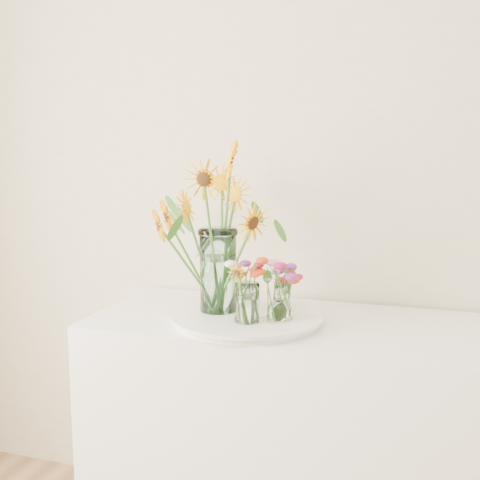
{
  "coord_description": "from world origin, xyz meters",
  "views": [
    {
      "loc": [
        0.2,
        -0.02,
        1.49
      ],
      "look_at": [
        -0.42,
        1.88,
        1.18
      ],
      "focal_mm": 45.0,
      "sensor_mm": 36.0,
      "label": 1
    }
  ],
  "objects_px": {
    "small_vase_a": "(247,303)",
    "small_vase_b": "(279,303)",
    "small_vase_c": "(282,296)",
    "tray": "(247,319)",
    "counter": "(293,444)",
    "mason_jar": "(218,270)"
  },
  "relations": [
    {
      "from": "small_vase_a",
      "to": "small_vase_b",
      "type": "xyz_separation_m",
      "value": [
        0.09,
        0.06,
        -0.01
      ]
    },
    {
      "from": "small_vase_c",
      "to": "tray",
      "type": "bearing_deg",
      "value": -136.47
    },
    {
      "from": "counter",
      "to": "small_vase_b",
      "type": "distance_m",
      "value": 0.54
    },
    {
      "from": "tray",
      "to": "small_vase_b",
      "type": "distance_m",
      "value": 0.14
    },
    {
      "from": "counter",
      "to": "small_vase_a",
      "type": "bearing_deg",
      "value": -127.1
    },
    {
      "from": "small_vase_a",
      "to": "small_vase_c",
      "type": "bearing_deg",
      "value": 69.08
    },
    {
      "from": "mason_jar",
      "to": "small_vase_b",
      "type": "height_order",
      "value": "mason_jar"
    },
    {
      "from": "counter",
      "to": "small_vase_a",
      "type": "height_order",
      "value": "small_vase_a"
    },
    {
      "from": "mason_jar",
      "to": "small_vase_c",
      "type": "bearing_deg",
      "value": 22.18
    },
    {
      "from": "small_vase_a",
      "to": "mason_jar",
      "type": "bearing_deg",
      "value": 143.76
    },
    {
      "from": "small_vase_c",
      "to": "small_vase_b",
      "type": "bearing_deg",
      "value": -80.39
    },
    {
      "from": "counter",
      "to": "small_vase_b",
      "type": "xyz_separation_m",
      "value": [
        -0.03,
        -0.1,
        0.53
      ]
    },
    {
      "from": "counter",
      "to": "small_vase_a",
      "type": "xyz_separation_m",
      "value": [
        -0.12,
        -0.16,
        0.54
      ]
    },
    {
      "from": "mason_jar",
      "to": "counter",
      "type": "bearing_deg",
      "value": 13.13
    },
    {
      "from": "tray",
      "to": "small_vase_a",
      "type": "distance_m",
      "value": 0.12
    },
    {
      "from": "tray",
      "to": "small_vase_b",
      "type": "bearing_deg",
      "value": -13.25
    },
    {
      "from": "tray",
      "to": "small_vase_a",
      "type": "bearing_deg",
      "value": -71.93
    },
    {
      "from": "tray",
      "to": "mason_jar",
      "type": "relative_size",
      "value": 1.68
    },
    {
      "from": "tray",
      "to": "small_vase_a",
      "type": "height_order",
      "value": "small_vase_a"
    },
    {
      "from": "counter",
      "to": "mason_jar",
      "type": "distance_m",
      "value": 0.67
    },
    {
      "from": "mason_jar",
      "to": "small_vase_a",
      "type": "relative_size",
      "value": 2.19
    },
    {
      "from": "counter",
      "to": "mason_jar",
      "type": "bearing_deg",
      "value": -166.87
    }
  ]
}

